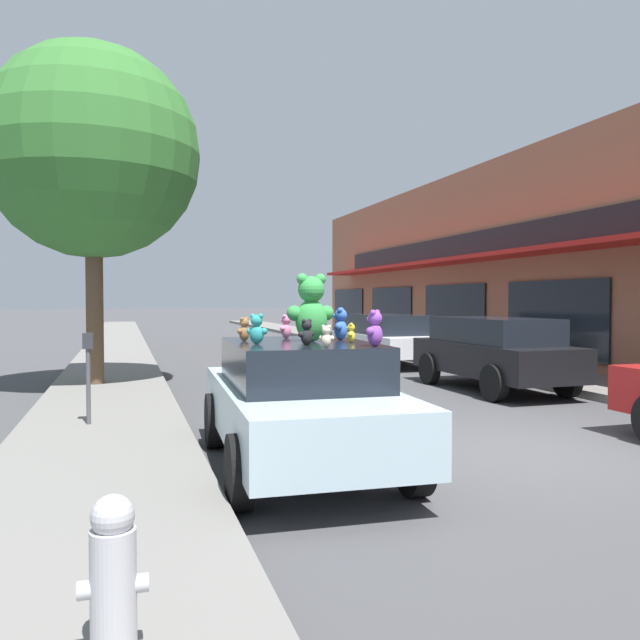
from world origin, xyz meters
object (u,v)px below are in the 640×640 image
(plush_art_car, at_px, (300,400))
(teddy_bear_brown, at_px, (244,329))
(teddy_bear_yellow, at_px, (351,333))
(parking_meter, at_px, (88,366))
(teddy_bear_black, at_px, (307,333))
(teddy_bear_blue, at_px, (340,324))
(teddy_bear_cream, at_px, (326,337))
(fire_hydrant, at_px, (113,575))
(teddy_bear_purple, at_px, (375,329))
(teddy_bear_teal, at_px, (257,329))
(teddy_bear_giant, at_px, (311,309))
(parked_car_far_center, at_px, (493,350))
(parked_car_far_right, at_px, (386,337))
(teddy_bear_pink, at_px, (286,327))
(street_tree, at_px, (93,153))

(plush_art_car, distance_m, teddy_bear_brown, 1.03)
(teddy_bear_brown, xyz_separation_m, teddy_bear_yellow, (1.08, -0.60, -0.03))
(parking_meter, bearing_deg, teddy_bear_black, -52.96)
(teddy_bear_blue, bearing_deg, teddy_bear_cream, 1.28)
(teddy_bear_black, distance_m, fire_hydrant, 3.69)
(teddy_bear_cream, distance_m, teddy_bear_purple, 0.52)
(teddy_bear_teal, distance_m, teddy_bear_black, 0.57)
(teddy_bear_giant, height_order, parked_car_far_center, teddy_bear_giant)
(teddy_bear_brown, relative_size, parking_meter, 0.21)
(parked_car_far_right, bearing_deg, parking_meter, -135.69)
(fire_hydrant, bearing_deg, teddy_bear_pink, 65.30)
(teddy_bear_yellow, bearing_deg, teddy_bear_brown, -96.56)
(street_tree, bearing_deg, parked_car_far_center, -16.63)
(teddy_bear_cream, relative_size, teddy_bear_purple, 0.60)
(plush_art_car, xyz_separation_m, teddy_bear_cream, (0.03, -0.85, 0.76))
(teddy_bear_yellow, bearing_deg, teddy_bear_teal, -71.33)
(teddy_bear_pink, bearing_deg, parking_meter, -81.74)
(teddy_bear_cream, height_order, teddy_bear_teal, teddy_bear_teal)
(parked_car_far_center, relative_size, fire_hydrant, 5.22)
(teddy_bear_giant, bearing_deg, fire_hydrant, 57.32)
(teddy_bear_cream, height_order, teddy_bear_purple, teddy_bear_purple)
(teddy_bear_blue, distance_m, street_tree, 8.08)
(teddy_bear_pink, bearing_deg, plush_art_car, 43.67)
(teddy_bear_blue, xyz_separation_m, parking_meter, (-2.90, 2.30, -0.63))
(street_tree, height_order, parking_meter, street_tree)
(teddy_bear_teal, distance_m, teddy_bear_yellow, 1.04)
(teddy_bear_cream, height_order, teddy_bear_pink, teddy_bear_pink)
(teddy_bear_yellow, distance_m, parking_meter, 4.01)
(teddy_bear_black, bearing_deg, street_tree, -97.11)
(teddy_bear_teal, relative_size, teddy_bear_brown, 1.19)
(teddy_bear_teal, relative_size, parked_car_far_right, 0.07)
(teddy_bear_blue, distance_m, teddy_bear_brown, 1.12)
(teddy_bear_pink, height_order, fire_hydrant, teddy_bear_pink)
(teddy_bear_yellow, xyz_separation_m, fire_hydrant, (-2.45, -3.29, -0.97))
(teddy_bear_giant, height_order, fire_hydrant, teddy_bear_giant)
(teddy_bear_brown, bearing_deg, parked_car_far_right, -162.96)
(parked_car_far_center, relative_size, street_tree, 0.60)
(fire_hydrant, bearing_deg, parking_meter, 93.97)
(teddy_bear_blue, height_order, teddy_bear_yellow, teddy_bear_blue)
(parked_car_far_center, bearing_deg, teddy_bear_giant, -139.41)
(teddy_bear_cream, height_order, teddy_bear_black, teddy_bear_black)
(teddy_bear_black, xyz_separation_m, parked_car_far_center, (5.54, 5.10, -0.72))
(teddy_bear_pink, relative_size, parked_car_far_center, 0.07)
(teddy_bear_black, xyz_separation_m, teddy_bear_brown, (-0.49, 0.87, -0.00))
(teddy_bear_black, height_order, parked_car_far_center, teddy_bear_black)
(teddy_bear_giant, relative_size, teddy_bear_yellow, 3.54)
(teddy_bear_black, xyz_separation_m, fire_hydrant, (-1.86, -3.03, -1.00))
(teddy_bear_purple, height_order, parked_car_far_right, teddy_bear_purple)
(parking_meter, bearing_deg, fire_hydrant, -86.03)
(teddy_bear_teal, relative_size, teddy_bear_yellow, 1.50)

